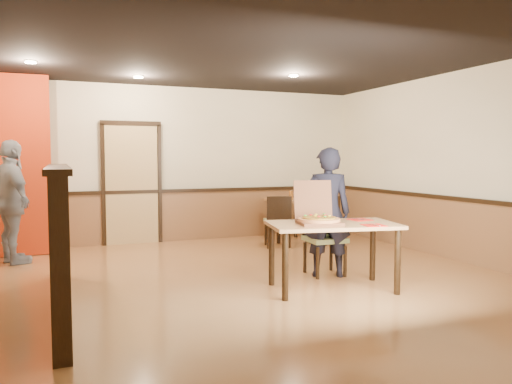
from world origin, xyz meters
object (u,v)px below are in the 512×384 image
side_chair_right (327,218)px  main_table (333,233)px  pizza_box (318,218)px  diner (327,212)px  condiment (291,195)px  side_table (288,209)px  diner_chair (322,234)px  side_chair_left (278,219)px  passerby (12,202)px

side_chair_right → main_table: bearing=35.6°
pizza_box → side_chair_right: bearing=71.2°
diner → condiment: (0.74, 2.61, 0.02)m
side_table → pizza_box: size_ratio=1.22×
diner_chair → side_chair_left: bearing=85.9°
main_table → side_chair_left: (0.53, 2.71, -0.18)m
main_table → side_table: bearing=84.3°
main_table → side_chair_right: size_ratio=1.86×
side_chair_right → diner_chair: bearing=33.0°
condiment → main_table: bearing=-107.4°
passerby → condiment: passerby is taller
diner_chair → condiment: diner_chair is taller
condiment → pizza_box: bearing=-110.4°
side_table → pizza_box: bearing=-109.6°
side_chair_left → pizza_box: pizza_box is taller
side_chair_right → condiment: condiment is taller
passerby → pizza_box: bearing=-154.5°
side_chair_left → side_chair_right: size_ratio=1.04×
diner_chair → passerby: passerby is taller
diner → side_chair_left: bearing=-72.8°
pizza_box → condiment: size_ratio=3.81×
side_chair_right → diner: diner is taller
side_chair_right → side_table: (-0.48, 0.61, 0.12)m
side_table → side_chair_left: bearing=-127.4°
side_chair_left → diner: 2.15m
side_table → passerby: (-4.53, -0.40, 0.31)m
main_table → diner_chair: diner_chair is taller
side_chair_left → passerby: 4.09m
main_table → diner: 0.68m
side_chair_left → pizza_box: (-0.70, -2.67, 0.35)m
side_chair_left → diner: diner is taller
diner_chair → main_table: bearing=-108.1°
diner_chair → pizza_box: bearing=-120.0°
diner_chair → side_table: (0.71, 2.57, 0.07)m
side_chair_right → passerby: (-5.01, 0.20, 0.43)m
passerby → condiment: bearing=-110.2°
side_chair_right → side_table: side_chair_right is taller
diner → condiment: diner is taller
diner_chair → condiment: 2.58m
passerby → side_chair_left: bearing=-116.8°
main_table → side_chair_right: 3.09m
diner → main_table: bearing=90.1°
main_table → diner: size_ratio=0.95×
diner → pizza_box: 0.72m
main_table → passerby: 4.59m
side_chair_right → passerby: passerby is taller
passerby → side_chair_right: bearing=-116.2°
pizza_box → diner_chair: bearing=70.0°
diner_chair → diner: bearing=-94.3°
condiment → side_table: bearing=96.4°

